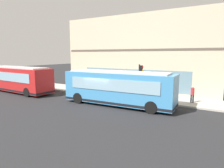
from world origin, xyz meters
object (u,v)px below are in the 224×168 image
object	(u,v)px
city_bus_far_down_street	(18,79)
pedestrian_near_building_entrance	(70,80)
city_bus_nearside	(118,88)
traffic_light_near_corner	(140,75)
fire_hydrant	(159,93)
pedestrian_near_hydrant	(192,93)
pedestrian_walking_along_curb	(78,83)

from	to	relation	value
city_bus_far_down_street	pedestrian_near_building_entrance	xyz separation A→B (m)	(4.50, -4.16, -0.37)
city_bus_nearside	pedestrian_near_building_entrance	bearing A→B (deg)	67.60
city_bus_far_down_street	traffic_light_near_corner	world-z (taller)	traffic_light_near_corner
city_bus_nearside	city_bus_far_down_street	size ratio (longest dim) A/B	1.00
pedestrian_near_building_entrance	city_bus_nearside	bearing A→B (deg)	-112.40
city_bus_nearside	traffic_light_near_corner	distance (m)	3.10
fire_hydrant	pedestrian_near_hydrant	world-z (taller)	pedestrian_near_hydrant
fire_hydrant	pedestrian_near_hydrant	distance (m)	3.50
city_bus_far_down_street	pedestrian_walking_along_curb	xyz separation A→B (m)	(4.19, -5.89, -0.49)
fire_hydrant	traffic_light_near_corner	bearing A→B (deg)	143.65
pedestrian_near_hydrant	pedestrian_walking_along_curb	bearing A→B (deg)	90.99
traffic_light_near_corner	pedestrian_near_building_entrance	xyz separation A→B (m)	(1.06, 10.28, -1.35)
fire_hydrant	pedestrian_walking_along_curb	world-z (taller)	pedestrian_walking_along_curb
city_bus_nearside	fire_hydrant	distance (m)	5.33
city_bus_nearside	pedestrian_near_hydrant	world-z (taller)	city_bus_nearside
traffic_light_near_corner	city_bus_far_down_street	bearing A→B (deg)	103.41
city_bus_far_down_street	pedestrian_near_hydrant	world-z (taller)	city_bus_far_down_street
fire_hydrant	pedestrian_near_building_entrance	distance (m)	11.72
fire_hydrant	pedestrian_walking_along_curb	xyz separation A→B (m)	(-1.14, 9.94, 0.56)
traffic_light_near_corner	fire_hydrant	distance (m)	3.09
pedestrian_near_hydrant	pedestrian_near_building_entrance	size ratio (longest dim) A/B	0.86
city_bus_nearside	fire_hydrant	size ratio (longest dim) A/B	13.70
fire_hydrant	pedestrian_near_hydrant	xyz separation A→B (m)	(-0.91, -3.34, 0.52)
fire_hydrant	pedestrian_walking_along_curb	bearing A→B (deg)	96.54
city_bus_far_down_street	fire_hydrant	bearing A→B (deg)	-71.40
traffic_light_near_corner	pedestrian_near_hydrant	bearing A→B (deg)	-78.35
traffic_light_near_corner	pedestrian_walking_along_curb	bearing A→B (deg)	85.03
traffic_light_near_corner	pedestrian_walking_along_curb	world-z (taller)	traffic_light_near_corner
pedestrian_walking_along_curb	traffic_light_near_corner	bearing A→B (deg)	-94.97
fire_hydrant	pedestrian_near_hydrant	size ratio (longest dim) A/B	0.48
traffic_light_near_corner	pedestrian_near_building_entrance	bearing A→B (deg)	84.13
traffic_light_near_corner	pedestrian_walking_along_curb	size ratio (longest dim) A/B	2.13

